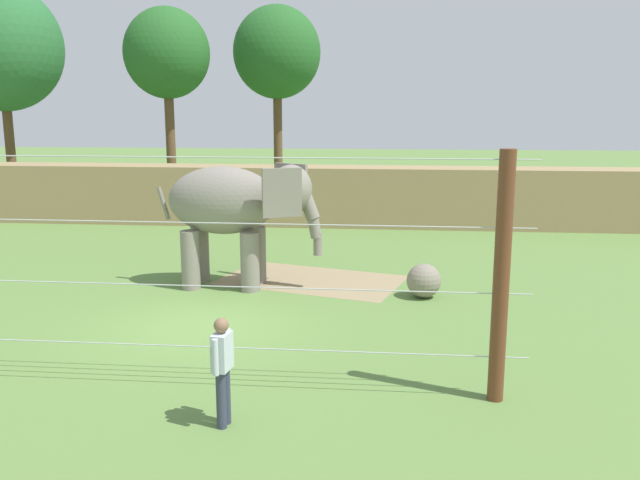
# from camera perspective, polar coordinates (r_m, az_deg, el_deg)

# --- Properties ---
(ground_plane) EXTENTS (120.00, 120.00, 0.00)m
(ground_plane) POSITION_cam_1_polar(r_m,az_deg,el_deg) (14.96, -10.03, -7.07)
(ground_plane) COLOR #5B7F3D
(dirt_patch) EXTENTS (5.39, 4.07, 0.01)m
(dirt_patch) POSITION_cam_1_polar(r_m,az_deg,el_deg) (18.38, -0.73, -3.39)
(dirt_patch) COLOR #937F5B
(dirt_patch) RESTS_ON ground
(embankment_wall) EXTENTS (36.00, 1.80, 2.31)m
(embankment_wall) POSITION_cam_1_polar(r_m,az_deg,el_deg) (26.89, -2.89, 3.81)
(embankment_wall) COLOR #997F56
(embankment_wall) RESTS_ON ground
(elephant) EXTENTS (4.34, 1.83, 3.22)m
(elephant) POSITION_cam_1_polar(r_m,az_deg,el_deg) (17.47, -7.18, 2.87)
(elephant) COLOR gray
(elephant) RESTS_ON ground
(enrichment_ball) EXTENTS (0.85, 0.85, 0.85)m
(enrichment_ball) POSITION_cam_1_polar(r_m,az_deg,el_deg) (16.83, 8.79, -3.43)
(enrichment_ball) COLOR gray
(enrichment_ball) RESTS_ON ground
(cable_fence) EXTENTS (12.53, 0.26, 4.04)m
(cable_fence) POSITION_cam_1_polar(r_m,az_deg,el_deg) (11.43, -14.71, -2.44)
(cable_fence) COLOR brown
(cable_fence) RESTS_ON ground
(zookeeper) EXTENTS (0.27, 0.59, 1.67)m
(zookeeper) POSITION_cam_1_polar(r_m,az_deg,el_deg) (10.11, -8.27, -10.58)
(zookeeper) COLOR #33384C
(zookeeper) RESTS_ON ground
(tree_far_left) EXTENTS (3.96, 3.96, 9.12)m
(tree_far_left) POSITION_cam_1_polar(r_m,az_deg,el_deg) (32.96, -12.85, 15.08)
(tree_far_left) COLOR brown
(tree_far_left) RESTS_ON ground
(tree_left_of_centre) EXTENTS (5.52, 5.52, 10.19)m
(tree_left_of_centre) POSITION_cam_1_polar(r_m,az_deg,el_deg) (35.26, -25.40, 14.50)
(tree_left_of_centre) COLOR brown
(tree_left_of_centre) RESTS_ON ground
(tree_behind_wall) EXTENTS (4.35, 4.35, 9.55)m
(tree_behind_wall) POSITION_cam_1_polar(r_m,az_deg,el_deg) (34.72, -3.67, 15.51)
(tree_behind_wall) COLOR brown
(tree_behind_wall) RESTS_ON ground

